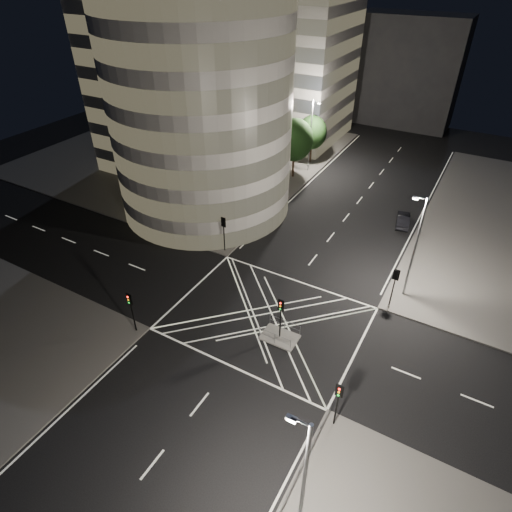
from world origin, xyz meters
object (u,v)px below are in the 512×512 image
Objects in this scene: street_lamp_right_far at (415,245)px; sedan at (403,220)px; central_island at (280,337)px; street_lamp_right_near at (303,481)px; street_lamp_left_far at (311,134)px; traffic_signal_fr at (395,281)px; traffic_signal_nr at (338,398)px; traffic_signal_island at (281,312)px; traffic_signal_fl at (224,228)px; traffic_signal_nl at (131,305)px; street_lamp_left_near at (244,184)px.

sedan is (-3.18, 12.70, -4.88)m from street_lamp_right_far.
street_lamp_right_near is at bearing -59.25° from central_island.
street_lamp_left_far is 28.23m from street_lamp_right_far.
traffic_signal_fr is 1.00× the size of traffic_signal_nr.
street_lamp_right_near reaches higher than traffic_signal_island.
traffic_signal_fl is 1.00× the size of traffic_signal_fr.
street_lamp_right_near reaches higher than traffic_signal_nl.
traffic_signal_nl is 0.40× the size of street_lamp_left_near.
street_lamp_left_far and street_lamp_right_near have the same top height.
traffic_signal_nl is 32.31m from sedan.
street_lamp_right_far is at bearing 90.00° from street_lamp_right_near.
sedan is (15.69, 9.70, -4.88)m from street_lamp_left_near.
traffic_signal_nl is at bearing -139.09° from street_lamp_right_far.
traffic_signal_nr is 7.69m from street_lamp_right_near.
traffic_signal_fr is at bearing -15.92° from street_lamp_left_near.
street_lamp_left_near is 19.08m from sedan.
central_island is 0.75× the size of traffic_signal_island.
traffic_signal_island is 33.61m from street_lamp_left_far.
traffic_signal_nl is at bearing 158.45° from street_lamp_right_near.
central_island is at bearing -37.54° from traffic_signal_fl.
traffic_signal_fr is at bearing -51.83° from street_lamp_left_far.
street_lamp_right_far reaches higher than central_island.
traffic_signal_fl is 0.40× the size of street_lamp_left_far.
street_lamp_left_near reaches higher than traffic_signal_nr.
traffic_signal_nr is at bearing -90.00° from traffic_signal_fr.
traffic_signal_island is (-6.80, 5.30, 0.00)m from traffic_signal_nr.
traffic_signal_fl is at bearing -83.03° from street_lamp_left_near.
central_island is at bearing 26.14° from traffic_signal_nl.
sedan is (15.69, -8.30, -4.88)m from street_lamp_left_far.
traffic_signal_island is at bearing 0.00° from central_island.
street_lamp_right_far reaches higher than traffic_signal_nl.
street_lamp_right_far reaches higher than traffic_signal_fl.
street_lamp_right_near is (7.44, -12.50, 2.63)m from traffic_signal_island.
traffic_signal_nl is 1.00× the size of traffic_signal_fr.
street_lamp_left_far is at bearing -38.85° from sedan.
street_lamp_left_far is 2.48× the size of sedan.
street_lamp_right_far is at bearing -48.06° from street_lamp_left_far.
traffic_signal_nl is at bearing -153.86° from central_island.
sedan is at bearing 104.05° from street_lamp_right_far.
street_lamp_left_near is at bearing 130.27° from traffic_signal_island.
street_lamp_left_far is (-0.64, 36.80, 2.63)m from traffic_signal_nl.
street_lamp_left_far reaches higher than traffic_signal_nr.
traffic_signal_fl is 0.40× the size of street_lamp_right_far.
traffic_signal_fl is 13.60m from traffic_signal_nl.
traffic_signal_nl is 1.00× the size of traffic_signal_island.
traffic_signal_fl is at bearing 131.24° from street_lamp_right_near.
street_lamp_right_near is at bearing -59.25° from traffic_signal_island.
traffic_signal_fr is 0.40× the size of street_lamp_right_near.
street_lamp_left_far is 47.88m from street_lamp_right_near.
traffic_signal_fl and traffic_signal_nr have the same top height.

